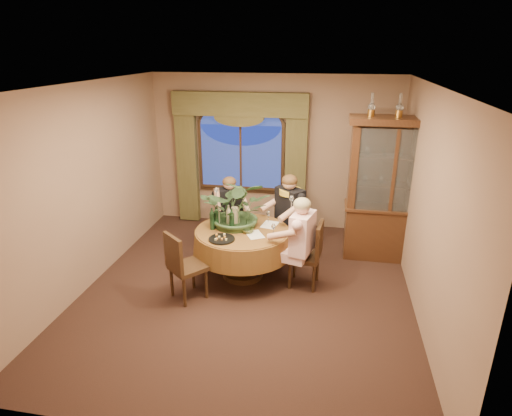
% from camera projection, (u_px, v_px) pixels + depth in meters
% --- Properties ---
extents(floor, '(5.00, 5.00, 0.00)m').
position_uv_depth(floor, '(247.00, 290.00, 6.05)').
color(floor, black).
rests_on(floor, ground).
extents(wall_back, '(4.50, 0.00, 4.50)m').
position_uv_depth(wall_back, '(273.00, 153.00, 7.86)').
color(wall_back, '#85654F').
rests_on(wall_back, ground).
extents(wall_right, '(0.00, 5.00, 5.00)m').
position_uv_depth(wall_right, '(428.00, 208.00, 5.18)').
color(wall_right, '#85654F').
rests_on(wall_right, ground).
extents(ceiling, '(5.00, 5.00, 0.00)m').
position_uv_depth(ceiling, '(245.00, 85.00, 5.06)').
color(ceiling, white).
rests_on(ceiling, wall_back).
extents(window, '(1.62, 0.10, 1.32)m').
position_uv_depth(window, '(241.00, 158.00, 7.93)').
color(window, navy).
rests_on(window, wall_back).
extents(arched_transom, '(1.60, 0.06, 0.44)m').
position_uv_depth(arched_transom, '(240.00, 115.00, 7.65)').
color(arched_transom, navy).
rests_on(arched_transom, wall_back).
extents(drapery_left, '(0.38, 0.14, 2.32)m').
position_uv_depth(drapery_left, '(187.00, 162.00, 8.10)').
color(drapery_left, '#464220').
rests_on(drapery_left, floor).
extents(drapery_right, '(0.38, 0.14, 2.32)m').
position_uv_depth(drapery_right, '(296.00, 167.00, 7.75)').
color(drapery_right, '#464220').
rests_on(drapery_right, floor).
extents(swag_valance, '(2.45, 0.16, 0.42)m').
position_uv_depth(swag_valance, '(239.00, 104.00, 7.51)').
color(swag_valance, '#464220').
rests_on(swag_valance, wall_back).
extents(dining_table, '(1.75, 1.75, 0.75)m').
position_uv_depth(dining_table, '(243.00, 253.00, 6.31)').
color(dining_table, brown).
rests_on(dining_table, floor).
extents(china_cabinet, '(1.40, 0.55, 2.27)m').
position_uv_depth(china_cabinet, '(390.00, 191.00, 6.63)').
color(china_cabinet, '#361D10').
rests_on(china_cabinet, floor).
extents(oil_lamp_left, '(0.11, 0.11, 0.34)m').
position_uv_depth(oil_lamp_left, '(372.00, 105.00, 6.24)').
color(oil_lamp_left, '#A5722D').
rests_on(oil_lamp_left, china_cabinet).
extents(oil_lamp_center, '(0.11, 0.11, 0.34)m').
position_uv_depth(oil_lamp_center, '(400.00, 105.00, 6.17)').
color(oil_lamp_center, '#A5722D').
rests_on(oil_lamp_center, china_cabinet).
extents(oil_lamp_right, '(0.11, 0.11, 0.34)m').
position_uv_depth(oil_lamp_right, '(429.00, 106.00, 6.10)').
color(oil_lamp_right, '#A5722D').
rests_on(oil_lamp_right, china_cabinet).
extents(chair_right, '(0.46, 0.46, 0.96)m').
position_uv_depth(chair_right, '(304.00, 255.00, 6.03)').
color(chair_right, black).
rests_on(chair_right, floor).
extents(chair_back_right, '(0.58, 0.58, 0.96)m').
position_uv_depth(chair_back_right, '(284.00, 228.00, 6.91)').
color(chair_back_right, black).
rests_on(chair_back_right, floor).
extents(chair_back, '(0.56, 0.56, 0.96)m').
position_uv_depth(chair_back, '(230.00, 223.00, 7.11)').
color(chair_back, black).
rests_on(chair_back, floor).
extents(chair_front_left, '(0.59, 0.59, 0.96)m').
position_uv_depth(chair_front_left, '(188.00, 266.00, 5.72)').
color(chair_front_left, black).
rests_on(chair_front_left, floor).
extents(person_pink, '(0.56, 0.59, 1.37)m').
position_uv_depth(person_pink, '(302.00, 245.00, 5.84)').
color(person_pink, beige).
rests_on(person_pink, floor).
extents(person_back, '(0.60, 0.58, 1.29)m').
position_uv_depth(person_back, '(230.00, 214.00, 7.03)').
color(person_back, black).
rests_on(person_back, floor).
extents(person_scarf, '(0.69, 0.69, 1.42)m').
position_uv_depth(person_scarf, '(290.00, 218.00, 6.71)').
color(person_scarf, black).
rests_on(person_scarf, floor).
extents(stoneware_vase, '(0.15, 0.15, 0.27)m').
position_uv_depth(stoneware_vase, '(235.00, 216.00, 6.31)').
color(stoneware_vase, gray).
rests_on(stoneware_vase, dining_table).
extents(centerpiece_plant, '(1.02, 1.13, 0.88)m').
position_uv_depth(centerpiece_plant, '(238.00, 184.00, 6.11)').
color(centerpiece_plant, '#314E2C').
rests_on(centerpiece_plant, dining_table).
extents(olive_bowl, '(0.17, 0.17, 0.05)m').
position_uv_depth(olive_bowl, '(248.00, 231.00, 6.07)').
color(olive_bowl, '#505B2B').
rests_on(olive_bowl, dining_table).
extents(cheese_platter, '(0.36, 0.36, 0.02)m').
position_uv_depth(cheese_platter, '(222.00, 239.00, 5.85)').
color(cheese_platter, black).
rests_on(cheese_platter, dining_table).
extents(wine_bottle_0, '(0.07, 0.07, 0.33)m').
position_uv_depth(wine_bottle_0, '(228.00, 212.00, 6.37)').
color(wine_bottle_0, black).
rests_on(wine_bottle_0, dining_table).
extents(wine_bottle_1, '(0.07, 0.07, 0.33)m').
position_uv_depth(wine_bottle_1, '(212.00, 219.00, 6.13)').
color(wine_bottle_1, black).
rests_on(wine_bottle_1, dining_table).
extents(wine_bottle_2, '(0.07, 0.07, 0.33)m').
position_uv_depth(wine_bottle_2, '(217.00, 215.00, 6.26)').
color(wine_bottle_2, tan).
rests_on(wine_bottle_2, dining_table).
extents(wine_bottle_3, '(0.07, 0.07, 0.33)m').
position_uv_depth(wine_bottle_3, '(229.00, 216.00, 6.23)').
color(wine_bottle_3, tan).
rests_on(wine_bottle_3, dining_table).
extents(wine_bottle_4, '(0.07, 0.07, 0.33)m').
position_uv_depth(wine_bottle_4, '(216.00, 217.00, 6.19)').
color(wine_bottle_4, black).
rests_on(wine_bottle_4, dining_table).
extents(wine_bottle_5, '(0.07, 0.07, 0.33)m').
position_uv_depth(wine_bottle_5, '(232.00, 220.00, 6.10)').
color(wine_bottle_5, black).
rests_on(wine_bottle_5, dining_table).
extents(tasting_paper_0, '(0.33, 0.36, 0.00)m').
position_uv_depth(tasting_paper_0, '(255.00, 235.00, 6.00)').
color(tasting_paper_0, white).
rests_on(tasting_paper_0, dining_table).
extents(tasting_paper_1, '(0.26, 0.33, 0.00)m').
position_uv_depth(tasting_paper_1, '(270.00, 225.00, 6.34)').
color(tasting_paper_1, white).
rests_on(tasting_paper_1, dining_table).
extents(wine_glass_person_pink, '(0.07, 0.07, 0.18)m').
position_uv_depth(wine_glass_person_pink, '(273.00, 230.00, 5.95)').
color(wine_glass_person_pink, silver).
rests_on(wine_glass_person_pink, dining_table).
extents(wine_glass_person_back, '(0.07, 0.07, 0.18)m').
position_uv_depth(wine_glass_person_back, '(235.00, 212.00, 6.58)').
color(wine_glass_person_back, silver).
rests_on(wine_glass_person_back, dining_table).
extents(wine_glass_person_scarf, '(0.07, 0.07, 0.18)m').
position_uv_depth(wine_glass_person_scarf, '(268.00, 216.00, 6.42)').
color(wine_glass_person_scarf, silver).
rests_on(wine_glass_person_scarf, dining_table).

